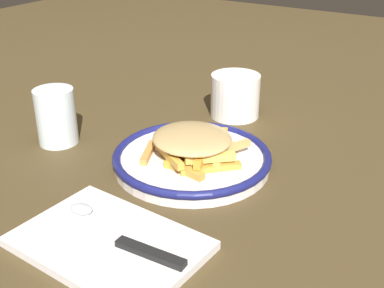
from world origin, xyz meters
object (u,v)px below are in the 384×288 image
(plate, at_px, (192,159))
(napkin, at_px, (109,243))
(spoon, at_px, (101,217))
(coffee_mug, at_px, (235,95))
(knife, at_px, (121,242))
(water_glass, at_px, (56,116))
(fork, at_px, (84,247))
(fries_heap, at_px, (192,143))

(plate, height_order, napkin, plate)
(napkin, height_order, spoon, spoon)
(coffee_mug, bearing_deg, knife, -169.67)
(water_glass, xyz_separation_m, coffee_mug, (0.27, -0.20, -0.01))
(fork, bearing_deg, spoon, 22.30)
(napkin, relative_size, spoon, 1.45)
(fork, relative_size, coffee_mug, 1.48)
(knife, bearing_deg, coffee_mug, 10.33)
(napkin, bearing_deg, spoon, 52.13)
(spoon, bearing_deg, coffee_mug, 3.69)
(fries_heap, distance_m, water_glass, 0.25)
(napkin, xyz_separation_m, coffee_mug, (0.44, 0.06, 0.04))
(plate, relative_size, fork, 1.40)
(fries_heap, height_order, spoon, fries_heap)
(napkin, bearing_deg, plate, 5.84)
(fries_heap, xyz_separation_m, knife, (-0.22, -0.04, -0.03))
(water_glass, height_order, coffee_mug, water_glass)
(napkin, height_order, fork, fork)
(fries_heap, height_order, water_glass, water_glass)
(fork, distance_m, knife, 0.04)
(fries_heap, relative_size, napkin, 0.81)
(knife, bearing_deg, plate, 10.60)
(water_glass, relative_size, coffee_mug, 0.80)
(fries_heap, distance_m, napkin, 0.23)
(napkin, height_order, knife, knife)
(water_glass, bearing_deg, coffee_mug, -37.17)
(fries_heap, height_order, coffee_mug, coffee_mug)
(fork, bearing_deg, water_glass, 50.75)
(napkin, xyz_separation_m, knife, (0.00, -0.02, 0.01))
(spoon, xyz_separation_m, coffee_mug, (0.42, 0.03, 0.03))
(knife, relative_size, spoon, 1.38)
(napkin, distance_m, spoon, 0.05)
(water_glass, bearing_deg, plate, -78.81)
(water_glass, bearing_deg, fork, -129.25)
(spoon, height_order, water_glass, water_glass)
(knife, relative_size, water_glass, 2.20)
(spoon, relative_size, water_glass, 1.59)
(coffee_mug, bearing_deg, plate, -169.94)
(fork, relative_size, water_glass, 1.84)
(plate, xyz_separation_m, coffee_mug, (0.22, 0.04, 0.03))
(fork, distance_m, spoon, 0.06)
(knife, xyz_separation_m, coffee_mug, (0.44, 0.08, 0.03))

